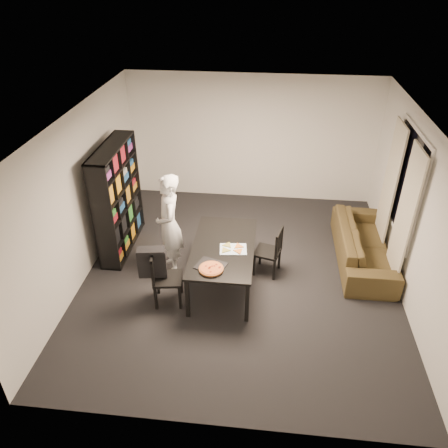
# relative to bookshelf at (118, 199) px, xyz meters

# --- Properties ---
(room) EXTENTS (5.01, 5.51, 2.61)m
(room) POSITION_rel_bookshelf_xyz_m (2.16, -0.60, 0.35)
(room) COLOR black
(room) RESTS_ON ground
(window_pane) EXTENTS (0.02, 1.40, 1.60)m
(window_pane) POSITION_rel_bookshelf_xyz_m (4.64, -0.00, 0.55)
(window_pane) COLOR black
(window_pane) RESTS_ON room
(window_frame) EXTENTS (0.03, 1.52, 1.72)m
(window_frame) POSITION_rel_bookshelf_xyz_m (4.64, -0.00, 0.55)
(window_frame) COLOR white
(window_frame) RESTS_ON room
(curtain_left) EXTENTS (0.03, 0.70, 2.25)m
(curtain_left) POSITION_rel_bookshelf_xyz_m (4.56, -0.52, 0.20)
(curtain_left) COLOR beige
(curtain_left) RESTS_ON room
(curtain_right) EXTENTS (0.03, 0.70, 2.25)m
(curtain_right) POSITION_rel_bookshelf_xyz_m (4.56, 0.52, 0.20)
(curtain_right) COLOR beige
(curtain_right) RESTS_ON room
(bookshelf) EXTENTS (0.35, 1.50, 1.90)m
(bookshelf) POSITION_rel_bookshelf_xyz_m (0.00, 0.00, 0.00)
(bookshelf) COLOR black
(bookshelf) RESTS_ON room
(dining_table) EXTENTS (0.94, 1.70, 0.71)m
(dining_table) POSITION_rel_bookshelf_xyz_m (1.90, -0.86, -0.30)
(dining_table) COLOR black
(dining_table) RESTS_ON room
(chair_left) EXTENTS (0.47, 0.47, 0.89)m
(chair_left) POSITION_rel_bookshelf_xyz_m (1.05, -1.38, -0.44)
(chair_left) COLOR black
(chair_left) RESTS_ON room
(chair_right) EXTENTS (0.47, 0.47, 0.84)m
(chair_right) POSITION_rel_bookshelf_xyz_m (2.66, -0.51, -0.47)
(chair_right) COLOR black
(chair_right) RESTS_ON room
(draped_jacket) EXTENTS (0.42, 0.23, 0.49)m
(draped_jacket) POSITION_rel_bookshelf_xyz_m (0.93, -1.40, -0.21)
(draped_jacket) COLOR black
(draped_jacket) RESTS_ON chair_left
(person) EXTENTS (0.57, 0.71, 1.70)m
(person) POSITION_rel_bookshelf_xyz_m (1.01, -0.56, -0.10)
(person) COLOR white
(person) RESTS_ON room
(baking_tray) EXTENTS (0.48, 0.44, 0.01)m
(baking_tray) POSITION_rel_bookshelf_xyz_m (1.78, -1.36, -0.24)
(baking_tray) COLOR black
(baking_tray) RESTS_ON dining_table
(pepperoni_pizza) EXTENTS (0.35, 0.35, 0.03)m
(pepperoni_pizza) POSITION_rel_bookshelf_xyz_m (1.80, -1.46, -0.22)
(pepperoni_pizza) COLOR #A25B2F
(pepperoni_pizza) RESTS_ON dining_table
(kitchen_towel) EXTENTS (0.43, 0.34, 0.01)m
(kitchen_towel) POSITION_rel_bookshelf_xyz_m (2.06, -0.92, -0.24)
(kitchen_towel) COLOR white
(kitchen_towel) RESTS_ON dining_table
(pizza_slices) EXTENTS (0.40, 0.35, 0.01)m
(pizza_slices) POSITION_rel_bookshelf_xyz_m (2.05, -0.91, -0.23)
(pizza_slices) COLOR #D68D42
(pizza_slices) RESTS_ON dining_table
(sofa) EXTENTS (0.83, 2.13, 0.62)m
(sofa) POSITION_rel_bookshelf_xyz_m (4.19, 0.02, -0.64)
(sofa) COLOR #3E3619
(sofa) RESTS_ON room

